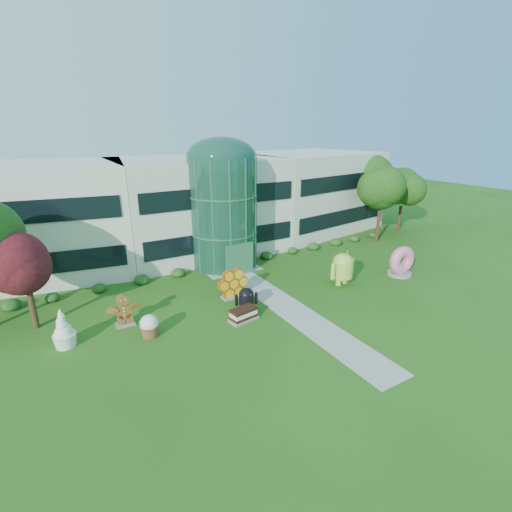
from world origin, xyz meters
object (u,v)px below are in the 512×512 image
android_black (246,297)px  gingerbread (124,310)px  donut (401,261)px  android_green (343,266)px

android_black → gingerbread: 8.08m
donut → gingerbread: 22.66m
gingerbread → android_black: bearing=-12.4°
gingerbread → donut: bearing=-5.0°
donut → gingerbread: bearing=175.6°
android_black → donut: (14.65, -0.99, 0.36)m
donut → android_green: bearing=172.9°
android_green → android_black: android_green is taller
android_black → gingerbread: bearing=-179.4°
android_black → donut: donut is taller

